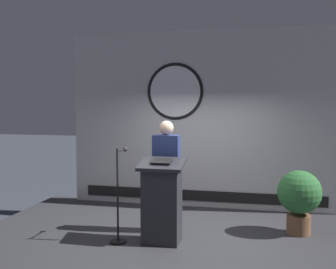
# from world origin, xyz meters

# --- Properties ---
(ground_plane) EXTENTS (40.00, 40.00, 0.00)m
(ground_plane) POSITION_xyz_m (0.00, 0.00, 0.00)
(ground_plane) COLOR #383D47
(stage_platform) EXTENTS (6.40, 4.00, 0.30)m
(stage_platform) POSITION_xyz_m (0.00, 0.00, 0.15)
(stage_platform) COLOR #333338
(stage_platform) RESTS_ON ground
(banner_display) EXTENTS (5.15, 0.12, 3.36)m
(banner_display) POSITION_xyz_m (-0.01, 1.85, 1.98)
(banner_display) COLOR silver
(banner_display) RESTS_ON stage_platform
(podium) EXTENTS (0.64, 0.50, 1.21)m
(podium) POSITION_xyz_m (-0.27, -0.25, 0.89)
(podium) COLOR #26262B
(podium) RESTS_ON stage_platform
(speaker_person) EXTENTS (0.40, 0.26, 1.73)m
(speaker_person) POSITION_xyz_m (-0.31, 0.23, 1.19)
(speaker_person) COLOR black
(speaker_person) RESTS_ON stage_platform
(microphone_stand) EXTENTS (0.24, 0.50, 1.36)m
(microphone_stand) POSITION_xyz_m (-0.88, -0.35, 0.77)
(microphone_stand) COLOR black
(microphone_stand) RESTS_ON stage_platform
(potted_plant) EXTENTS (0.66, 0.66, 0.98)m
(potted_plant) POSITION_xyz_m (1.69, 0.57, 0.89)
(potted_plant) COLOR brown
(potted_plant) RESTS_ON stage_platform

